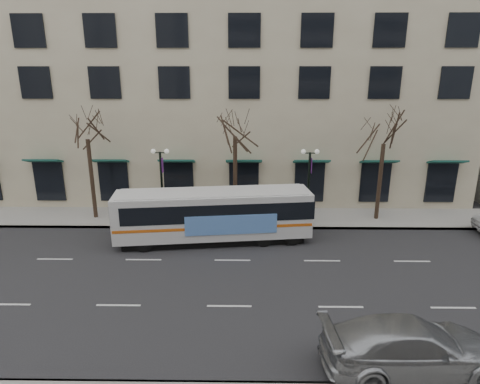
{
  "coord_description": "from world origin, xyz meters",
  "views": [
    {
      "loc": [
        0.69,
        -18.06,
        10.04
      ],
      "look_at": [
        0.42,
        2.26,
        4.0
      ],
      "focal_mm": 30.0,
      "sensor_mm": 36.0,
      "label": 1
    }
  ],
  "objects_px": {
    "tree_far_left": "(86,125)",
    "silver_car": "(411,346)",
    "city_bus": "(215,214)",
    "tree_far_mid": "(235,122)",
    "lamp_post_left": "(162,182)",
    "tree_far_right": "(385,130)",
    "lamp_post_right": "(309,182)"
  },
  "relations": [
    {
      "from": "tree_far_left",
      "to": "silver_car",
      "type": "height_order",
      "value": "tree_far_left"
    },
    {
      "from": "city_bus",
      "to": "tree_far_left",
      "type": "bearing_deg",
      "value": 149.88
    },
    {
      "from": "tree_far_mid",
      "to": "lamp_post_left",
      "type": "height_order",
      "value": "tree_far_mid"
    },
    {
      "from": "silver_car",
      "to": "lamp_post_left",
      "type": "bearing_deg",
      "value": 34.52
    },
    {
      "from": "tree_far_left",
      "to": "tree_far_mid",
      "type": "distance_m",
      "value": 10.0
    },
    {
      "from": "tree_far_mid",
      "to": "silver_car",
      "type": "xyz_separation_m",
      "value": [
        6.51,
        -14.95,
        -5.99
      ]
    },
    {
      "from": "city_bus",
      "to": "silver_car",
      "type": "xyz_separation_m",
      "value": [
        7.67,
        -11.16,
        -0.84
      ]
    },
    {
      "from": "lamp_post_left",
      "to": "tree_far_right",
      "type": "bearing_deg",
      "value": 2.29
    },
    {
      "from": "tree_far_left",
      "to": "city_bus",
      "type": "bearing_deg",
      "value": -23.17
    },
    {
      "from": "tree_far_mid",
      "to": "silver_car",
      "type": "bearing_deg",
      "value": -66.45
    },
    {
      "from": "tree_far_left",
      "to": "silver_car",
      "type": "relative_size",
      "value": 1.32
    },
    {
      "from": "tree_far_right",
      "to": "city_bus",
      "type": "height_order",
      "value": "tree_far_right"
    },
    {
      "from": "tree_far_mid",
      "to": "silver_car",
      "type": "distance_m",
      "value": 17.37
    },
    {
      "from": "tree_far_left",
      "to": "lamp_post_left",
      "type": "distance_m",
      "value": 6.29
    },
    {
      "from": "tree_far_right",
      "to": "lamp_post_right",
      "type": "height_order",
      "value": "tree_far_right"
    },
    {
      "from": "tree_far_right",
      "to": "silver_car",
      "type": "bearing_deg",
      "value": -103.13
    },
    {
      "from": "lamp_post_left",
      "to": "silver_car",
      "type": "relative_size",
      "value": 0.83
    },
    {
      "from": "tree_far_left",
      "to": "silver_car",
      "type": "xyz_separation_m",
      "value": [
        16.51,
        -14.95,
        -5.78
      ]
    },
    {
      "from": "tree_far_right",
      "to": "lamp_post_left",
      "type": "height_order",
      "value": "tree_far_right"
    },
    {
      "from": "lamp_post_right",
      "to": "silver_car",
      "type": "height_order",
      "value": "lamp_post_right"
    },
    {
      "from": "tree_far_right",
      "to": "lamp_post_left",
      "type": "bearing_deg",
      "value": -177.71
    },
    {
      "from": "tree_far_mid",
      "to": "tree_far_right",
      "type": "xyz_separation_m",
      "value": [
        10.0,
        -0.0,
        -0.48
      ]
    },
    {
      "from": "tree_far_mid",
      "to": "tree_far_right",
      "type": "distance_m",
      "value": 10.01
    },
    {
      "from": "tree_far_left",
      "to": "tree_far_mid",
      "type": "height_order",
      "value": "tree_far_mid"
    },
    {
      "from": "tree_far_mid",
      "to": "lamp_post_right",
      "type": "height_order",
      "value": "tree_far_mid"
    },
    {
      "from": "tree_far_right",
      "to": "silver_car",
      "type": "distance_m",
      "value": 16.3
    },
    {
      "from": "lamp_post_left",
      "to": "silver_car",
      "type": "xyz_separation_m",
      "value": [
        11.51,
        -14.35,
        -2.03
      ]
    },
    {
      "from": "city_bus",
      "to": "lamp_post_left",
      "type": "bearing_deg",
      "value": 133.34
    },
    {
      "from": "city_bus",
      "to": "silver_car",
      "type": "distance_m",
      "value": 13.57
    },
    {
      "from": "lamp_post_right",
      "to": "city_bus",
      "type": "bearing_deg",
      "value": -152.7
    },
    {
      "from": "silver_car",
      "to": "city_bus",
      "type": "bearing_deg",
      "value": 30.3
    },
    {
      "from": "city_bus",
      "to": "silver_car",
      "type": "relative_size",
      "value": 1.92
    }
  ]
}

